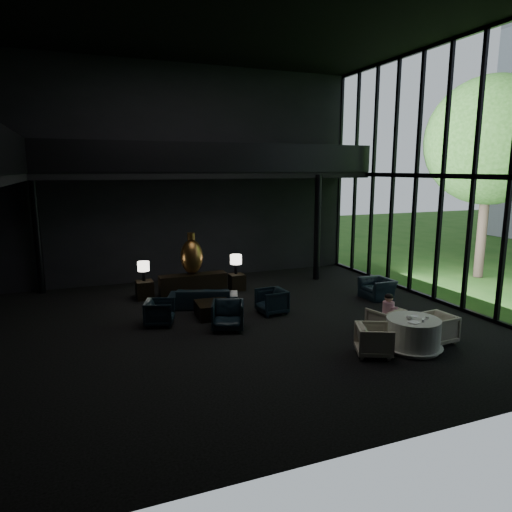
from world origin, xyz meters
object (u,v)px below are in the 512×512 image
object	(u,v)px
lounge_armchair_south	(228,313)
window_armchair	(377,286)
table_lamp_right	(236,260)
child	(388,306)
lounge_armchair_west	(160,311)
dining_table	(413,336)
bronze_urn	(192,256)
dining_chair_west	(374,338)
dining_chair_east	(436,327)
side_table_right	(237,282)
coffee_table	(214,309)
lounge_armchair_east	(272,300)
table_lamp_left	(143,267)
sofa	(204,294)
side_table_left	(145,290)
dining_chair_north	(385,320)
console	(193,285)

from	to	relation	value
lounge_armchair_south	window_armchair	distance (m)	5.62
table_lamp_right	child	distance (m)	6.10
lounge_armchair_west	dining_table	xyz separation A→B (m)	(5.28, -3.91, -0.05)
bronze_urn	lounge_armchair_south	world-z (taller)	bronze_urn
table_lamp_right	lounge_armchair_south	world-z (taller)	table_lamp_right
dining_chair_west	dining_chair_east	bearing A→B (deg)	-62.48
side_table_right	coffee_table	distance (m)	3.04
lounge_armchair_west	lounge_armchair_south	world-z (taller)	lounge_armchair_south
table_lamp_right	coffee_table	bearing A→B (deg)	-121.08
side_table_right	window_armchair	world-z (taller)	window_armchair
table_lamp_right	dining_chair_west	world-z (taller)	table_lamp_right
lounge_armchair_east	dining_chair_east	world-z (taller)	lounge_armchair_east
lounge_armchair_south	dining_chair_east	world-z (taller)	lounge_armchair_south
dining_chair_east	lounge_armchair_south	bearing A→B (deg)	-126.44
bronze_urn	lounge_armchair_west	bearing A→B (deg)	-120.01
table_lamp_left	sofa	bearing A→B (deg)	-46.31
window_armchair	lounge_armchair_east	bearing A→B (deg)	-88.83
side_table_left	sofa	size ratio (longest dim) A/B	0.28
side_table_left	sofa	xyz separation A→B (m)	(1.57, -1.60, 0.12)
side_table_right	dining_table	world-z (taller)	dining_table
side_table_right	lounge_armchair_west	world-z (taller)	lounge_armchair_west
dining_table	dining_chair_north	distance (m)	1.07
side_table_right	child	distance (m)	6.03
table_lamp_left	dining_chair_north	distance (m)	7.79
side_table_left	window_armchair	distance (m)	7.68
lounge_armchair_east	lounge_armchair_south	bearing A→B (deg)	-65.86
side_table_right	dining_chair_east	bearing A→B (deg)	-65.72
lounge_armchair_south	child	bearing A→B (deg)	-6.02
side_table_right	window_armchair	bearing A→B (deg)	-34.24
table_lamp_left	lounge_armchair_west	world-z (taller)	table_lamp_left
lounge_armchair_south	coffee_table	bearing A→B (deg)	113.38
side_table_left	table_lamp_left	bearing A→B (deg)	90.00
dining_chair_north	table_lamp_left	bearing A→B (deg)	-60.39
table_lamp_right	dining_chair_north	bearing A→B (deg)	-69.39
dining_chair_east	lounge_armchair_west	bearing A→B (deg)	-126.57
bronze_urn	dining_chair_west	distance (m)	7.18
coffee_table	sofa	bearing A→B (deg)	91.40
sofa	lounge_armchair_south	world-z (taller)	lounge_armchair_south
dining_chair_north	dining_chair_east	size ratio (longest dim) A/B	0.95
table_lamp_right	dining_chair_west	xyz separation A→B (m)	(1.04, -6.69, -0.65)
bronze_urn	side_table_left	world-z (taller)	bronze_urn
console	child	bearing A→B (deg)	-55.63
table_lamp_left	lounge_armchair_east	xyz separation A→B (m)	(3.28, -2.99, -0.64)
lounge_armchair_west	dining_chair_west	distance (m)	5.73
lounge_armchair_west	dining_chair_east	xyz separation A→B (m)	(6.12, -3.78, 0.02)
table_lamp_left	lounge_armchair_west	distance (m)	2.88
console	lounge_armchair_south	bearing A→B (deg)	-89.23
side_table_right	lounge_armchair_west	bearing A→B (deg)	-139.40
lounge_armchair_east	coffee_table	world-z (taller)	lounge_armchair_east
table_lamp_right	dining_table	distance (m)	7.09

